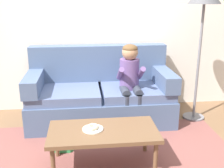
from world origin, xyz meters
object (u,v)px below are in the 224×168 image
object	(u,v)px
couch	(100,95)
donut	(93,127)
floor_lamp	(204,4)
coffee_table	(103,134)
toy_controller	(64,150)
person_child	(130,77)

from	to	relation	value
couch	donut	bearing A→B (deg)	-97.76
floor_lamp	coffee_table	bearing A→B (deg)	-143.23
coffee_table	floor_lamp	distance (m)	2.13
floor_lamp	toy_controller	bearing A→B (deg)	-158.20
person_child	floor_lamp	distance (m)	1.34
person_child	floor_lamp	world-z (taller)	floor_lamp
person_child	toy_controller	xyz separation A→B (m)	(-0.87, -0.64, -0.65)
coffee_table	toy_controller	size ratio (longest dim) A/B	4.86
couch	person_child	size ratio (longest dim) A/B	1.78
couch	floor_lamp	bearing A→B (deg)	-5.22
couch	donut	distance (m)	1.16
couch	floor_lamp	distance (m)	1.83
couch	floor_lamp	size ratio (longest dim) A/B	1.06
person_child	donut	bearing A→B (deg)	-120.06
couch	floor_lamp	xyz separation A→B (m)	(1.34, -0.12, 1.24)
donut	couch	bearing A→B (deg)	82.24
donut	toy_controller	xyz separation A→B (m)	(-0.33, 0.30, -0.42)
couch	toy_controller	bearing A→B (deg)	-119.53
coffee_table	person_child	size ratio (longest dim) A/B	1.00
couch	coffee_table	xyz separation A→B (m)	(-0.05, -1.17, 0.01)
floor_lamp	person_child	bearing A→B (deg)	-174.50
coffee_table	toy_controller	xyz separation A→B (m)	(-0.43, 0.31, -0.35)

